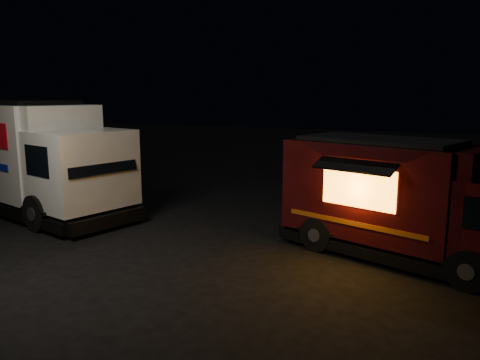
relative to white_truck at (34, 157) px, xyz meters
name	(u,v)px	position (x,y,z in m)	size (l,w,h in m)	color
ground	(160,237)	(5.26, -0.72, -1.78)	(80.00, 80.00, 0.00)	black
white_truck	(34,157)	(0.00, 0.00, 0.00)	(7.86, 2.68, 3.56)	silver
red_truck	(408,200)	(11.37, 0.35, -0.41)	(5.91, 2.18, 2.75)	#3C0B0F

